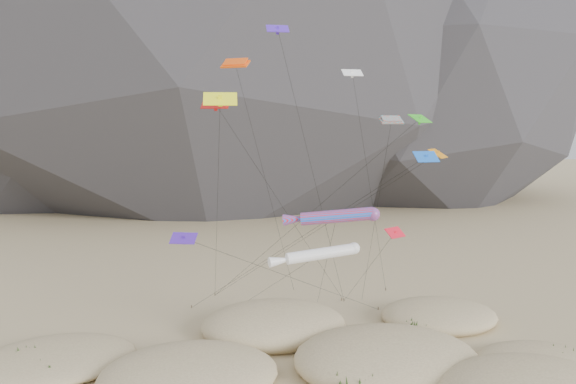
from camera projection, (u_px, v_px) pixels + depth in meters
The scene contains 8 objects.
dunes at pixel (328, 376), 40.86m from camera, with size 48.01×35.32×3.86m.
dune_grass at pixel (304, 375), 40.66m from camera, with size 42.73×28.74×1.47m.
kite_stakes at pixel (296, 302), 59.85m from camera, with size 22.26×8.76×0.30m.
rainbow_tube_kite at pixel (333, 217), 45.10m from camera, with size 7.52×15.49×12.45m.
white_tube_kite at pixel (317, 254), 44.24m from camera, with size 7.68×17.40×9.51m.
orange_parafoil at pixel (236, 67), 49.97m from camera, with size 9.34×11.93×24.87m.
multi_parafoil at pixel (391, 123), 49.87m from camera, with size 2.09×9.60×19.78m.
delta_kites at pixel (324, 141), 46.96m from camera, with size 24.53×20.84×27.02m.
Camera 1 is at (-12.02, -33.42, 18.75)m, focal length 35.00 mm.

